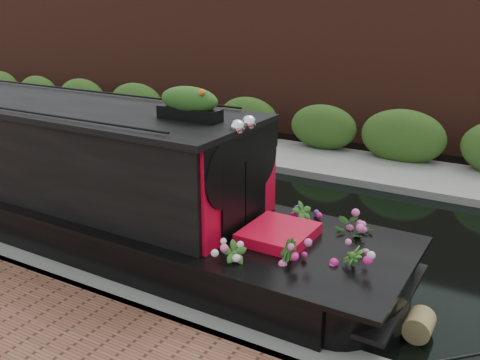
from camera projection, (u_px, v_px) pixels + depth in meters
The scene contains 7 objects.
ground at pixel (222, 217), 10.34m from camera, with size 80.00×80.00×0.00m, color black.
near_bank_coping at pixel (100, 295), 7.64m from camera, with size 40.00×0.60×0.50m, color slate.
far_bank_path at pixel (308, 162), 13.78m from camera, with size 40.00×2.40×0.34m, color gray.
far_hedge at pixel (321, 154), 14.52m from camera, with size 40.00×1.10×2.80m, color #30541C.
far_brick_wall at pixel (347, 137), 16.24m from camera, with size 40.00×1.00×8.00m, color #4F261A.
narrowboat at pixel (27, 177), 9.74m from camera, with size 13.21×2.48×3.11m.
rope_fender at pixel (419, 325), 6.64m from camera, with size 0.35×0.35×0.40m, color olive.
Camera 1 is at (5.08, -8.10, 4.03)m, focal length 40.00 mm.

